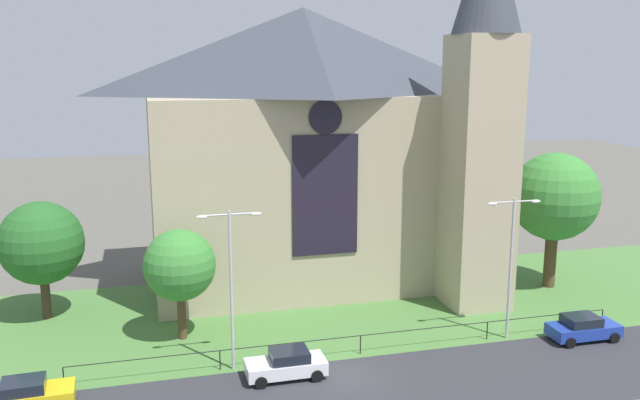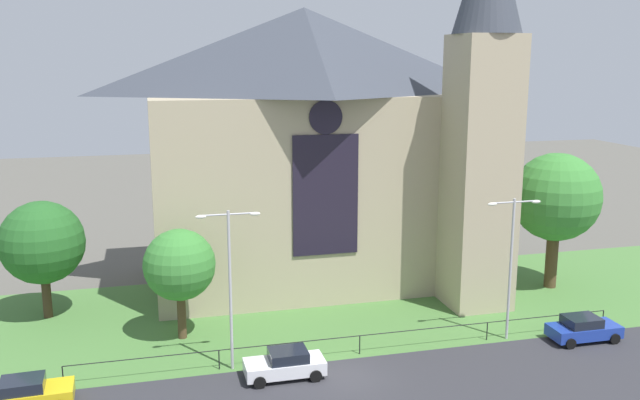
# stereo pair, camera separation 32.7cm
# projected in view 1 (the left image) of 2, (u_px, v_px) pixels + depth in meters

# --- Properties ---
(ground) EXTENTS (160.00, 160.00, 0.00)m
(ground) POSITION_uv_depth(u_px,v_px,m) (303.00, 310.00, 45.35)
(ground) COLOR #56544C
(road_asphalt) EXTENTS (120.00, 8.00, 0.01)m
(road_asphalt) POSITION_uv_depth(u_px,v_px,m) (358.00, 394.00, 33.99)
(road_asphalt) COLOR #2D2D33
(road_asphalt) RESTS_ON ground
(grass_verge) EXTENTS (120.00, 20.00, 0.01)m
(grass_verge) POSITION_uv_depth(u_px,v_px,m) (311.00, 321.00, 43.46)
(grass_verge) COLOR #477538
(grass_verge) RESTS_ON ground
(church_building) EXTENTS (23.20, 16.20, 26.00)m
(church_building) POSITION_uv_depth(u_px,v_px,m) (316.00, 146.00, 49.18)
(church_building) COLOR tan
(church_building) RESTS_ON ground
(iron_railing) EXTENTS (31.89, 0.07, 1.13)m
(iron_railing) POSITION_uv_depth(u_px,v_px,m) (361.00, 338.00, 38.44)
(iron_railing) COLOR black
(iron_railing) RESTS_ON ground
(tree_right_far) EXTENTS (6.34, 6.34, 9.93)m
(tree_right_far) POSITION_uv_depth(u_px,v_px,m) (555.00, 197.00, 48.72)
(tree_right_far) COLOR #4C3823
(tree_right_far) RESTS_ON ground
(tree_left_far) EXTENTS (5.32, 5.32, 7.69)m
(tree_left_far) POSITION_uv_depth(u_px,v_px,m) (41.00, 243.00, 42.96)
(tree_left_far) COLOR #423021
(tree_left_far) RESTS_ON ground
(tree_left_near) EXTENTS (4.25, 4.25, 6.71)m
(tree_left_near) POSITION_uv_depth(u_px,v_px,m) (180.00, 266.00, 39.85)
(tree_left_near) COLOR #4C3823
(tree_left_near) RESTS_ON ground
(streetlamp_near) EXTENTS (3.37, 0.26, 8.80)m
(streetlamp_near) POSITION_uv_depth(u_px,v_px,m) (231.00, 271.00, 35.61)
(streetlamp_near) COLOR #B2B2B7
(streetlamp_near) RESTS_ON ground
(streetlamp_far) EXTENTS (3.37, 0.26, 8.59)m
(streetlamp_far) POSITION_uv_depth(u_px,v_px,m) (511.00, 251.00, 39.71)
(streetlamp_far) COLOR #B2B2B7
(streetlamp_far) RESTS_ON ground
(parked_car_yellow) EXTENTS (4.27, 2.17, 1.51)m
(parked_car_yellow) POSITION_uv_depth(u_px,v_px,m) (27.00, 395.00, 32.39)
(parked_car_yellow) COLOR gold
(parked_car_yellow) RESTS_ON ground
(parked_car_white) EXTENTS (4.20, 2.03, 1.51)m
(parked_car_white) POSITION_uv_depth(u_px,v_px,m) (287.00, 364.00, 35.64)
(parked_car_white) COLOR silver
(parked_car_white) RESTS_ON ground
(parked_car_blue) EXTENTS (4.21, 2.05, 1.51)m
(parked_car_blue) POSITION_uv_depth(u_px,v_px,m) (583.00, 328.00, 40.44)
(parked_car_blue) COLOR #1E3899
(parked_car_blue) RESTS_ON ground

